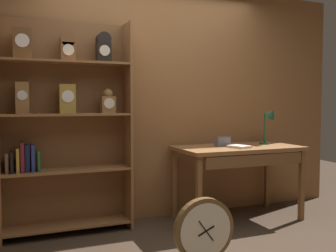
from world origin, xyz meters
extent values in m
cube|color=brown|center=(0.00, 1.34, 1.30)|extent=(4.80, 0.05, 2.60)
cube|color=brown|center=(-0.35, 1.13, 1.04)|extent=(0.03, 0.31, 2.09)
cube|color=brown|center=(-0.96, 1.28, 1.04)|extent=(1.25, 0.01, 2.09)
cube|color=brown|center=(-0.96, 1.13, 0.08)|extent=(1.20, 0.29, 0.02)
cube|color=brown|center=(-0.96, 1.13, 0.63)|extent=(1.20, 0.29, 0.02)
cube|color=brown|center=(-0.96, 1.13, 1.17)|extent=(1.20, 0.29, 0.02)
cube|color=brown|center=(-0.96, 1.13, 1.67)|extent=(1.20, 0.29, 0.02)
cube|color=brown|center=(-1.35, 1.13, 1.82)|extent=(0.16, 0.11, 0.28)
cylinder|color=silver|center=(-1.35, 1.07, 1.85)|extent=(0.12, 0.01, 0.12)
cube|color=olive|center=(-1.36, 1.14, 1.33)|extent=(0.12, 0.10, 0.29)
cylinder|color=silver|center=(-1.36, 1.09, 1.35)|extent=(0.09, 0.01, 0.09)
cube|color=brown|center=(-0.94, 1.14, 1.77)|extent=(0.14, 0.09, 0.18)
cylinder|color=brown|center=(-0.94, 1.14, 1.89)|extent=(0.14, 0.09, 0.14)
cylinder|color=silver|center=(-0.94, 1.09, 1.79)|extent=(0.11, 0.01, 0.11)
cube|color=#B28C38|center=(-0.95, 1.14, 1.32)|extent=(0.15, 0.08, 0.28)
cylinder|color=white|center=(-0.95, 1.09, 1.34)|extent=(0.12, 0.01, 0.12)
cube|color=black|center=(-0.59, 1.14, 1.78)|extent=(0.14, 0.11, 0.20)
cylinder|color=black|center=(-0.59, 1.14, 1.91)|extent=(0.14, 0.11, 0.14)
cylinder|color=silver|center=(-0.59, 1.08, 1.80)|extent=(0.10, 0.01, 0.10)
cube|color=olive|center=(-0.56, 1.12, 1.26)|extent=(0.14, 0.11, 0.17)
sphere|color=olive|center=(-0.56, 1.12, 1.38)|extent=(0.10, 0.10, 0.10)
cylinder|color=silver|center=(-0.56, 1.06, 1.28)|extent=(0.11, 0.01, 0.11)
cube|color=brown|center=(-1.51, 1.13, 0.73)|extent=(0.03, 0.15, 0.18)
cube|color=black|center=(-1.47, 1.12, 0.73)|extent=(0.03, 0.17, 0.19)
cube|color=#B78C2D|center=(-1.41, 1.11, 0.75)|extent=(0.03, 0.13, 0.23)
cube|color=maroon|center=(-1.37, 1.12, 0.78)|extent=(0.03, 0.17, 0.28)
cube|color=#19234C|center=(-1.33, 1.15, 0.76)|extent=(0.04, 0.15, 0.25)
cube|color=navy|center=(-1.28, 1.14, 0.76)|extent=(0.03, 0.16, 0.25)
cube|color=#236638|center=(-1.23, 1.15, 0.73)|extent=(0.02, 0.16, 0.19)
cube|color=brown|center=(0.83, 0.91, 0.79)|extent=(1.35, 0.71, 0.04)
cube|color=brown|center=(0.20, 0.61, 0.38)|extent=(0.05, 0.05, 0.77)
cube|color=brown|center=(1.46, 0.61, 0.38)|extent=(0.05, 0.05, 0.77)
cube|color=brown|center=(0.20, 1.22, 0.38)|extent=(0.05, 0.05, 0.77)
cube|color=brown|center=(1.46, 1.22, 0.38)|extent=(0.05, 0.05, 0.77)
cube|color=brown|center=(0.83, 0.58, 0.70)|extent=(1.15, 0.03, 0.12)
cylinder|color=#1E472D|center=(1.23, 0.98, 0.82)|extent=(0.12, 0.12, 0.02)
cylinder|color=#1E472D|center=(1.23, 0.98, 1.00)|extent=(0.02, 0.02, 0.34)
cone|color=#1E472D|center=(1.29, 0.93, 1.16)|extent=(0.12, 0.15, 0.15)
cube|color=#595960|center=(0.67, 0.96, 0.86)|extent=(0.15, 0.09, 0.10)
cube|color=silver|center=(0.77, 0.78, 0.82)|extent=(0.21, 0.25, 0.02)
cylinder|color=brown|center=(-0.09, -0.06, 0.29)|extent=(0.50, 0.06, 0.50)
cylinder|color=silver|center=(-0.09, -0.09, 0.29)|extent=(0.43, 0.01, 0.43)
cube|color=black|center=(-0.09, -0.10, 0.29)|extent=(0.14, 0.01, 0.07)
cube|color=black|center=(-0.09, -0.10, 0.29)|extent=(0.13, 0.01, 0.17)
camera|label=1|loc=(-1.48, -2.69, 1.28)|focal=41.31mm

